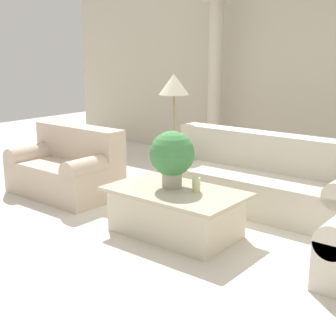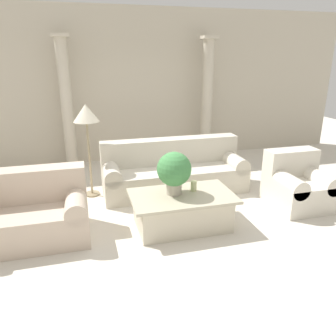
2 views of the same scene
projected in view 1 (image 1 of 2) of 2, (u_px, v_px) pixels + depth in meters
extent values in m
plane|color=silver|center=(192.00, 220.00, 5.20)|extent=(16.00, 16.00, 0.00)
cube|color=beige|center=(308.00, 66.00, 7.00)|extent=(10.00, 0.06, 3.20)
cube|color=beige|center=(255.00, 191.00, 5.53)|extent=(2.43, 0.85, 0.43)
cube|color=beige|center=(268.00, 151.00, 5.63)|extent=(2.43, 0.30, 0.44)
cylinder|color=beige|center=(183.00, 158.00, 6.13)|extent=(0.28, 0.85, 0.28)
cube|color=beige|center=(64.00, 178.00, 6.06)|extent=(1.43, 0.85, 0.43)
cube|color=beige|center=(79.00, 142.00, 6.16)|extent=(1.43, 0.30, 0.44)
cylinder|color=beige|center=(36.00, 154.00, 6.35)|extent=(0.28, 0.85, 0.28)
cylinder|color=beige|center=(94.00, 167.00, 5.65)|extent=(0.28, 0.85, 0.28)
cube|color=beige|center=(175.00, 214.00, 4.76)|extent=(1.22, 0.73, 0.43)
cube|color=#BCB398|center=(176.00, 192.00, 4.71)|extent=(1.39, 0.83, 0.04)
cylinder|color=#B2A893|center=(172.00, 180.00, 4.79)|extent=(0.21, 0.21, 0.16)
sphere|color=#428447|center=(172.00, 154.00, 4.72)|extent=(0.46, 0.46, 0.46)
cylinder|color=beige|center=(196.00, 185.00, 4.63)|extent=(0.08, 0.08, 0.14)
cylinder|color=gray|center=(174.00, 183.00, 6.58)|extent=(0.25, 0.25, 0.03)
cylinder|color=gray|center=(174.00, 139.00, 6.43)|extent=(0.04, 0.04, 1.22)
cone|color=beige|center=(174.00, 84.00, 6.24)|extent=(0.41, 0.41, 0.28)
cylinder|color=beige|center=(215.00, 85.00, 7.60)|extent=(0.23, 0.23, 2.56)
cube|color=beige|center=(217.00, 0.00, 7.27)|extent=(0.32, 0.32, 0.06)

